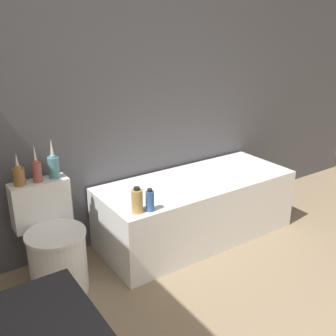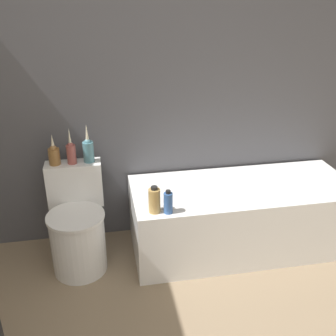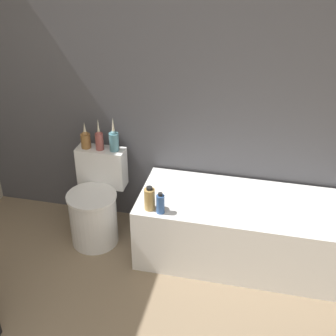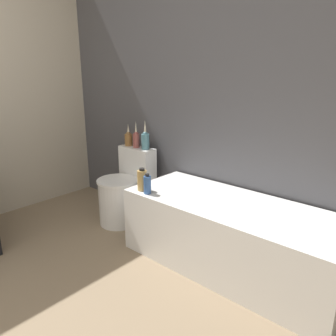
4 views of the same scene
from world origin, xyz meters
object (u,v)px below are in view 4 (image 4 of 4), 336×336
(toilet, at_px, (123,192))
(shampoo_bottle_tall, at_px, (142,180))
(vase_gold, at_px, (129,138))
(shampoo_bottle_short, at_px, (147,185))
(vase_bronze, at_px, (145,140))
(bathtub, at_px, (231,235))
(vase_silver, at_px, (136,139))

(toilet, xyz_separation_m, shampoo_bottle_tall, (0.51, -0.23, 0.30))
(vase_gold, xyz_separation_m, shampoo_bottle_short, (0.70, -0.45, -0.20))
(vase_bronze, bearing_deg, vase_gold, -179.02)
(bathtub, height_order, vase_bronze, vase_bronze)
(bathtub, relative_size, shampoo_bottle_tall, 8.88)
(vase_bronze, distance_m, shampoo_bottle_tall, 0.61)
(vase_silver, distance_m, shampoo_bottle_tall, 0.69)
(shampoo_bottle_tall, bearing_deg, vase_bronze, 132.38)
(vase_silver, bearing_deg, shampoo_bottle_tall, -39.66)
(bathtub, xyz_separation_m, vase_silver, (-1.19, 0.18, 0.53))
(vase_gold, xyz_separation_m, vase_bronze, (0.23, 0.00, 0.02))
(vase_bronze, bearing_deg, bathtub, -10.24)
(toilet, distance_m, vase_gold, 0.53)
(toilet, distance_m, vase_bronze, 0.55)
(vase_bronze, height_order, shampoo_bottle_tall, vase_bronze)
(vase_silver, bearing_deg, toilet, -90.00)
(vase_gold, bearing_deg, shampoo_bottle_tall, -34.36)
(bathtub, bearing_deg, vase_silver, 171.16)
(bathtub, bearing_deg, vase_bronze, 169.76)
(toilet, relative_size, shampoo_bottle_short, 4.42)
(bathtub, distance_m, shampoo_bottle_short, 0.73)
(shampoo_bottle_short, bearing_deg, vase_bronze, 136.26)
(vase_gold, distance_m, vase_bronze, 0.23)
(bathtub, xyz_separation_m, shampoo_bottle_short, (-0.60, -0.26, 0.32))
(vase_bronze, xyz_separation_m, shampoo_bottle_tall, (0.39, -0.43, -0.20))
(vase_gold, height_order, shampoo_bottle_tall, vase_gold)
(vase_silver, height_order, vase_bronze, vase_bronze)
(vase_silver, height_order, shampoo_bottle_short, vase_silver)
(toilet, relative_size, vase_bronze, 2.56)
(shampoo_bottle_tall, relative_size, shampoo_bottle_short, 1.14)
(bathtub, bearing_deg, toilet, -179.68)
(bathtub, distance_m, vase_bronze, 1.22)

